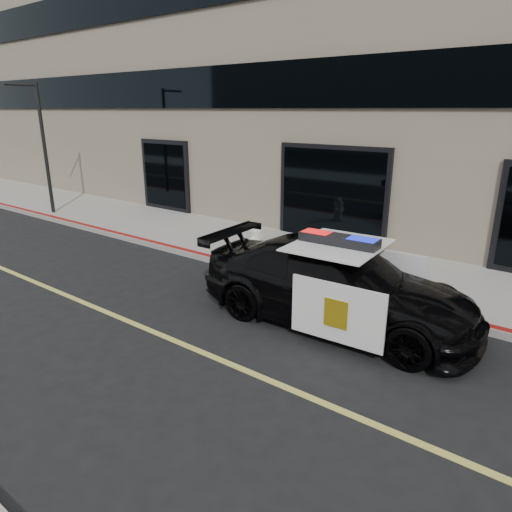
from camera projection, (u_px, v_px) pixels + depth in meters
The scene contains 6 objects.
ground at pixel (185, 345), 7.74m from camera, with size 120.00×120.00×0.00m, color black.
sidewalk_n at pixel (332, 262), 11.71m from camera, with size 60.00×3.50×0.15m, color gray.
building_n at pixel (424, 34), 13.87m from camera, with size 60.00×7.00×12.00m, color #756856.
police_car at pixel (336, 284), 8.36m from camera, with size 2.67×5.39×1.70m.
fire_hydrant at pixel (256, 239), 12.08m from camera, with size 0.37×0.51×0.81m.
street_light at pixel (42, 143), 16.25m from camera, with size 0.13×1.15×4.54m.
Camera 1 is at (5.12, -4.78, 3.82)m, focal length 32.00 mm.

